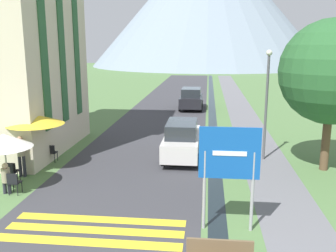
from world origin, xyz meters
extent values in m
plane|color=#517542|center=(0.00, 20.00, 0.00)|extent=(160.00, 160.00, 0.00)
cube|color=#38383D|center=(-2.50, 30.00, 0.00)|extent=(6.40, 60.00, 0.01)
cube|color=slate|center=(3.60, 30.00, 0.00)|extent=(2.20, 60.00, 0.01)
cube|color=black|center=(1.20, 30.00, 0.00)|extent=(0.60, 60.00, 0.00)
cube|color=yellow|center=(-2.50, 3.01, 0.01)|extent=(5.44, 0.44, 0.01)
cube|color=yellow|center=(-2.50, 3.71, 0.01)|extent=(5.44, 0.44, 0.01)
cube|color=yellow|center=(-2.50, 4.41, 0.01)|extent=(5.44, 0.44, 0.01)
cube|color=beige|center=(-9.40, 12.00, 6.36)|extent=(5.82, 7.67, 12.72)
cube|color=#285633|center=(-6.46, 9.89, 6.36)|extent=(0.06, 0.70, 9.54)
cube|color=#285633|center=(-6.46, 12.00, 6.36)|extent=(0.06, 0.70, 9.54)
cube|color=#285633|center=(-6.46, 14.11, 6.36)|extent=(0.06, 0.70, 9.54)
cylinder|color=#9E9EA3|center=(0.77, 4.21, 1.23)|extent=(0.10, 0.10, 2.45)
cylinder|color=#9E9EA3|center=(2.18, 4.21, 1.23)|extent=(0.10, 0.10, 2.45)
cube|color=#1451AD|center=(1.47, 4.19, 2.40)|extent=(1.78, 0.05, 1.54)
cube|color=white|center=(1.47, 4.16, 2.40)|extent=(0.98, 0.02, 0.14)
cube|color=brown|center=(1.20, 2.39, 0.43)|extent=(1.70, 0.08, 0.45)
cube|color=silver|center=(-0.40, 11.46, 0.72)|extent=(1.66, 4.53, 0.84)
cube|color=#23282D|center=(-0.40, 11.24, 1.48)|extent=(1.41, 2.49, 0.68)
cylinder|color=black|center=(-1.19, 12.87, 0.30)|extent=(0.18, 0.60, 0.60)
cylinder|color=black|center=(0.39, 12.87, 0.30)|extent=(0.18, 0.60, 0.60)
cylinder|color=black|center=(-1.19, 10.06, 0.30)|extent=(0.18, 0.60, 0.60)
cylinder|color=black|center=(0.39, 10.06, 0.30)|extent=(0.18, 0.60, 0.60)
cube|color=black|center=(-0.59, 25.37, 0.72)|extent=(1.85, 4.16, 0.84)
cube|color=#23282D|center=(-0.59, 25.16, 1.48)|extent=(1.57, 2.29, 0.68)
cylinder|color=black|center=(-1.47, 26.66, 0.30)|extent=(0.18, 0.60, 0.60)
cylinder|color=black|center=(0.30, 26.66, 0.30)|extent=(0.18, 0.60, 0.60)
cylinder|color=black|center=(-1.47, 24.08, 0.30)|extent=(0.18, 0.60, 0.60)
cylinder|color=black|center=(0.30, 24.08, 0.30)|extent=(0.18, 0.60, 0.60)
cube|color=black|center=(-6.25, 6.12, 0.45)|extent=(0.40, 0.40, 0.04)
cube|color=black|center=(-6.25, 5.94, 0.65)|extent=(0.40, 0.04, 0.40)
cylinder|color=black|center=(-6.42, 6.29, 0.23)|extent=(0.03, 0.03, 0.45)
cylinder|color=black|center=(-6.08, 6.29, 0.23)|extent=(0.03, 0.03, 0.45)
cylinder|color=black|center=(-6.42, 5.95, 0.23)|extent=(0.03, 0.03, 0.45)
cylinder|color=black|center=(-6.08, 5.95, 0.23)|extent=(0.03, 0.03, 0.45)
cube|color=black|center=(-6.46, 10.03, 0.45)|extent=(0.40, 0.40, 0.04)
cube|color=black|center=(-6.46, 9.85, 0.65)|extent=(0.40, 0.04, 0.40)
cylinder|color=black|center=(-6.63, 10.20, 0.23)|extent=(0.03, 0.03, 0.45)
cylinder|color=black|center=(-6.29, 10.20, 0.23)|extent=(0.03, 0.03, 0.45)
cylinder|color=black|center=(-6.63, 9.86, 0.23)|extent=(0.03, 0.03, 0.45)
cylinder|color=black|center=(-6.29, 9.86, 0.23)|extent=(0.03, 0.03, 0.45)
cube|color=black|center=(-6.95, 7.32, 0.45)|extent=(0.40, 0.40, 0.04)
cube|color=black|center=(-6.95, 7.14, 0.65)|extent=(0.40, 0.04, 0.40)
cylinder|color=black|center=(-7.12, 7.49, 0.23)|extent=(0.03, 0.03, 0.45)
cylinder|color=black|center=(-6.78, 7.49, 0.23)|extent=(0.03, 0.03, 0.45)
cylinder|color=black|center=(-7.12, 7.15, 0.23)|extent=(0.03, 0.03, 0.45)
cylinder|color=black|center=(-6.78, 7.15, 0.23)|extent=(0.03, 0.03, 0.45)
cube|color=black|center=(-6.97, 7.17, 0.45)|extent=(0.40, 0.40, 0.04)
cube|color=black|center=(-6.97, 6.99, 0.65)|extent=(0.40, 0.04, 0.40)
cylinder|color=black|center=(-7.14, 7.34, 0.23)|extent=(0.03, 0.03, 0.45)
cylinder|color=black|center=(-6.80, 7.34, 0.23)|extent=(0.03, 0.03, 0.45)
cylinder|color=black|center=(-7.14, 7.00, 0.23)|extent=(0.03, 0.03, 0.45)
cylinder|color=black|center=(-6.80, 7.00, 0.23)|extent=(0.03, 0.03, 0.45)
cube|color=black|center=(-6.75, 10.13, 0.45)|extent=(0.40, 0.40, 0.04)
cube|color=black|center=(-6.75, 9.95, 0.65)|extent=(0.40, 0.04, 0.40)
cylinder|color=black|center=(-6.92, 10.30, 0.23)|extent=(0.03, 0.03, 0.45)
cylinder|color=black|center=(-6.58, 10.30, 0.23)|extent=(0.03, 0.03, 0.45)
cylinder|color=black|center=(-6.92, 9.96, 0.23)|extent=(0.03, 0.03, 0.45)
cylinder|color=black|center=(-6.58, 9.96, 0.23)|extent=(0.03, 0.03, 0.45)
cylinder|color=#B7B2A8|center=(-6.73, 6.46, 1.03)|extent=(0.06, 0.06, 2.05)
cone|color=silver|center=(-6.73, 6.46, 1.95)|extent=(2.07, 2.07, 0.53)
cylinder|color=#B7B2A8|center=(-6.65, 8.93, 1.18)|extent=(0.06, 0.06, 2.37)
cone|color=yellow|center=(-6.65, 8.93, 2.27)|extent=(2.50, 2.50, 0.43)
cylinder|color=#282833|center=(-6.66, 6.11, 0.23)|extent=(0.14, 0.14, 0.46)
cylinder|color=#282833|center=(-6.48, 6.11, 0.23)|extent=(0.14, 0.14, 0.46)
cylinder|color=gray|center=(-6.57, 6.11, 0.73)|extent=(0.32, 0.32, 0.53)
sphere|color=tan|center=(-6.57, 6.11, 1.09)|extent=(0.22, 0.22, 0.22)
cylinder|color=#282833|center=(-6.99, 7.95, 0.45)|extent=(0.14, 0.14, 0.91)
cylinder|color=#282833|center=(-6.81, 7.95, 0.45)|extent=(0.14, 0.14, 0.91)
cylinder|color=gray|center=(-6.90, 7.95, 1.23)|extent=(0.32, 0.32, 0.63)
sphere|color=#9E755B|center=(-6.90, 7.95, 1.64)|extent=(0.22, 0.22, 0.22)
cylinder|color=#515156|center=(3.56, 11.49, 2.48)|extent=(0.12, 0.12, 4.96)
sphere|color=silver|center=(3.56, 11.49, 5.08)|extent=(0.28, 0.28, 0.28)
cylinder|color=brown|center=(6.02, 10.22, 1.22)|extent=(0.36, 0.36, 2.44)
sphere|color=#285B2D|center=(6.02, 10.22, 4.33)|extent=(4.47, 4.47, 4.47)
camera|label=1|loc=(0.81, -6.31, 5.50)|focal=40.00mm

